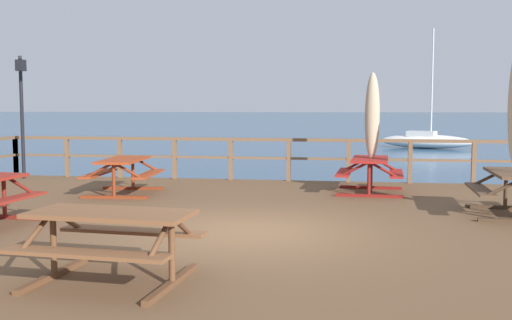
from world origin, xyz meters
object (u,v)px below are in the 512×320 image
at_px(picnic_table_mid_right, 370,168).
at_px(picnic_table_front_right, 124,168).
at_px(patio_umbrella_tall_back_left, 372,117).
at_px(sailboat_distant, 426,140).
at_px(picnic_table_mid_left, 111,231).
at_px(lamp_post_hooked, 22,98).

xyz_separation_m(picnic_table_mid_right, picnic_table_front_right, (-5.27, -1.00, 0.00)).
height_order(patio_umbrella_tall_back_left, sailboat_distant, sailboat_distant).
relative_size(picnic_table_mid_left, lamp_post_hooked, 0.58).
bearing_deg(picnic_table_mid_right, picnic_table_front_right, -169.29).
bearing_deg(patio_umbrella_tall_back_left, sailboat_distant, 80.83).
bearing_deg(patio_umbrella_tall_back_left, picnic_table_mid_right, 110.98).
bearing_deg(picnic_table_front_right, lamp_post_hooked, 149.48).
bearing_deg(picnic_table_mid_left, picnic_table_front_right, 110.32).
bearing_deg(picnic_table_mid_right, patio_umbrella_tall_back_left, -69.02).
bearing_deg(patio_umbrella_tall_back_left, lamp_post_hooked, 172.45).
xyz_separation_m(picnic_table_mid_left, sailboat_distant, (7.37, 34.39, -0.86)).
xyz_separation_m(picnic_table_mid_right, patio_umbrella_tall_back_left, (0.03, -0.07, 1.12)).
bearing_deg(picnic_table_front_right, picnic_table_mid_left, -69.68).
bearing_deg(patio_umbrella_tall_back_left, picnic_table_front_right, -170.11).
bearing_deg(sailboat_distant, patio_umbrella_tall_back_left, -99.17).
distance_m(picnic_table_front_right, lamp_post_hooked, 4.41).
bearing_deg(picnic_table_mid_right, sailboat_distant, 80.75).
bearing_deg(sailboat_distant, picnic_table_front_right, -109.00).
distance_m(picnic_table_mid_right, picnic_table_mid_left, 7.83).
bearing_deg(lamp_post_hooked, patio_umbrella_tall_back_left, -7.55).
bearing_deg(picnic_table_mid_right, picnic_table_mid_left, -112.14).
distance_m(picnic_table_mid_left, sailboat_distant, 35.18).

